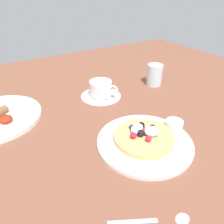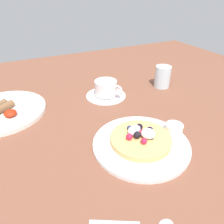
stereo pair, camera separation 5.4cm
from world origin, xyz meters
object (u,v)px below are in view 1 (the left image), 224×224
at_px(coffee_cup, 101,88).
at_px(teaspoon, 164,219).
at_px(pancake_plate, 144,142).
at_px(syrup_ramekin, 174,125).
at_px(water_glass, 155,75).
at_px(coffee_saucer, 101,96).

height_order(coffee_cup, teaspoon, coffee_cup).
bearing_deg(pancake_plate, teaspoon, -119.65).
bearing_deg(teaspoon, syrup_ramekin, 41.14).
height_order(teaspoon, water_glass, water_glass).
bearing_deg(teaspoon, coffee_saucer, 73.78).
relative_size(teaspoon, water_glass, 1.58).
height_order(coffee_saucer, coffee_cup, coffee_cup).
relative_size(coffee_saucer, coffee_cup, 1.45).
distance_m(pancake_plate, coffee_cup, 0.30).
relative_size(pancake_plate, syrup_ramekin, 5.22).
xyz_separation_m(syrup_ramekin, coffee_cup, (-0.07, 0.30, 0.01)).
bearing_deg(pancake_plate, coffee_saucer, 83.24).
xyz_separation_m(coffee_cup, water_glass, (0.24, -0.02, 0.01)).
distance_m(syrup_ramekin, water_glass, 0.32).
distance_m(coffee_cup, teaspoon, 0.50).
relative_size(syrup_ramekin, coffee_saucer, 0.32).
bearing_deg(coffee_saucer, water_glass, -5.05).
bearing_deg(water_glass, pancake_plate, -134.95).
relative_size(pancake_plate, coffee_cup, 2.47).
xyz_separation_m(syrup_ramekin, teaspoon, (-0.21, -0.18, -0.02)).
height_order(pancake_plate, syrup_ramekin, syrup_ramekin).
bearing_deg(water_glass, coffee_saucer, 174.95).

